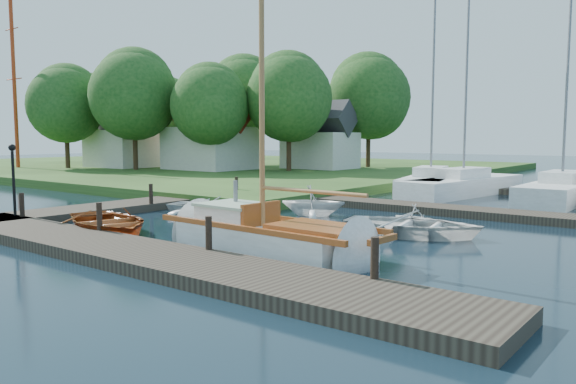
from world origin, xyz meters
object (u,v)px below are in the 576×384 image
Objects in this scene: mooring_post_2 at (209,233)px; tender_c at (413,222)px; tender_a at (214,204)px; marina_boat_0 at (431,182)px; tree_6 at (91,108)px; house_a at (211,137)px; house_c at (320,142)px; tree_1 at (134,95)px; tree_2 at (210,105)px; tree_5 at (166,110)px; tender_b at (313,199)px; radio_mast at (14,73)px; tender_d at (417,215)px; mooring_post_0 at (22,205)px; mooring_post_1 at (99,216)px; house_b at (125,139)px; tree_7 at (369,97)px; mooring_post_3 at (375,258)px; sailboat at (273,240)px; tree_3 at (289,97)px; tree_4 at (245,97)px; mooring_post_5 at (236,185)px; tree_0 at (66,104)px; marina_boat_2 at (562,189)px; mooring_post_4 at (151,194)px; marina_boat_1 at (463,184)px; lamp_post at (13,170)px; dinghy at (107,219)px.

tender_c is at bearing 69.61° from mooring_post_2.
marina_boat_0 is (3.15, 12.95, 0.19)m from tender_a.
house_a is at bearing -0.18° from tree_6.
tree_1 is at bearing -135.14° from house_c.
tree_2 reaches higher than house_c.
tree_5 is (-12.00, 6.00, 0.17)m from tree_2.
mooring_post_2 is 0.10× the size of tree_2.
tender_b is 34.08m from radio_mast.
tree_5 is (-33.41, 17.68, 4.95)m from tender_d.
mooring_post_0 is 4.50m from mooring_post_1.
tree_2 is at bearing 0.28° from house_b.
mooring_post_3 is at bearing -59.90° from tree_7.
sailboat is at bearing -30.46° from tree_1.
tree_3 is 0.90× the size of tree_4.
tender_c is (10.81, -3.78, -0.27)m from mooring_post_5.
mooring_post_0 is at bearing -26.13° from radio_mast.
tree_0 is at bearing -161.56° from tree_1.
sailboat is (-3.92, 1.71, -0.36)m from mooring_post_3.
tree_5 is (-16.00, 2.00, -0.39)m from tree_3.
tree_4 reaches higher than tree_3.
tree_5 is (-16.00, -1.95, 2.84)m from house_c.
tree_1 reaches higher than tree_3.
marina_boat_2 is (1.83, 11.48, 0.10)m from tender_d.
mooring_post_5 is at bearing -23.20° from house_b.
mooring_post_4 is (-13.00, 5.00, 0.00)m from mooring_post_3.
house_b is at bearing -150.26° from house_c.
tree_1 is 1.18× the size of tree_2.
marina_boat_1 reaches higher than tree_1.
mooring_post_4 is at bearing 90.33° from tender_b.
tender_a is 23.30m from house_c.
tree_7 reaches higher than tree_3.
tender_a is 0.45× the size of tree_0.
lamp_post is at bearing 180.00° from mooring_post_3.
tree_4 is at bearing 22.68° from tender_a.
marina_boat_0 is 23.10m from tree_4.
mooring_post_2 is 9.57m from lamp_post.
mooring_post_4 reaches higher than tender_a.
radio_mast reaches higher than tree_4.
house_b is at bearing 43.86° from tender_a.
tree_3 is 8.96m from tree_4.
tree_3 is at bearing 16.13° from house_b.
tree_7 reaches higher than dinghy.
mooring_post_0 is 0.09× the size of tree_3.
tender_a is 0.90× the size of tender_c.
mooring_post_4 is 27.09m from tree_7.
mooring_post_5 is 6.22m from tender_b.
sailboat reaches higher than house_c.
sailboat is at bearing -64.37° from tree_7.
tree_0 is at bearing -138.37° from tree_7.
tree_4 is (-17.65, 21.14, 5.99)m from tender_a.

